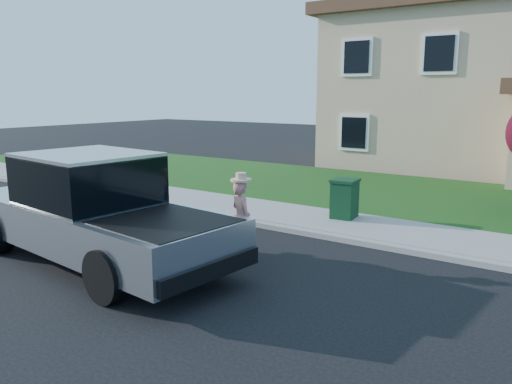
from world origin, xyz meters
TOP-DOWN VIEW (x-y plane):
  - ground at (0.00, 0.00)m, footprint 80.00×80.00m
  - curb at (1.00, 2.90)m, footprint 40.00×0.20m
  - sidewalk at (1.00, 4.00)m, footprint 40.00×2.00m
  - lawn at (1.00, 8.50)m, footprint 40.00×7.00m
  - house at (1.31, 16.38)m, footprint 14.00×11.30m
  - pickup_truck at (-1.62, -0.94)m, footprint 6.51×2.76m
  - woman at (0.56, 0.80)m, footprint 0.66×0.57m
  - trash_bin at (1.11, 4.36)m, footprint 0.64×0.73m

SIDE VIEW (x-z plane):
  - ground at x=0.00m, z-range 0.00..0.00m
  - lawn at x=1.00m, z-range 0.00..0.10m
  - curb at x=1.00m, z-range 0.00..0.12m
  - sidewalk at x=1.00m, z-range 0.00..0.15m
  - trash_bin at x=1.11m, z-range 0.16..1.12m
  - woman at x=0.56m, z-range -0.04..1.64m
  - pickup_truck at x=-1.62m, z-range -0.07..2.01m
  - house at x=1.31m, z-range -0.26..6.59m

